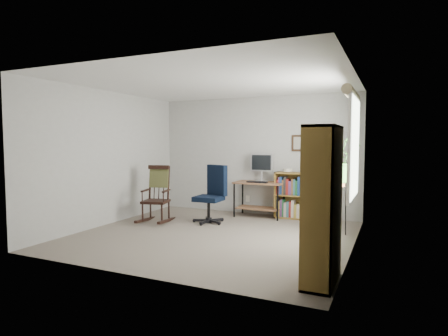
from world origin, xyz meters
The scene contains 18 objects.
floor centered at (0.00, 0.00, 0.00)m, with size 4.20×4.00×0.00m, color gray.
ceiling centered at (0.00, 0.00, 2.40)m, with size 4.20×4.00×0.00m, color silver.
wall_back centered at (0.00, 2.00, 1.20)m, with size 4.20×0.00×2.40m, color #AFAFAB.
wall_front centered at (0.00, -2.00, 1.20)m, with size 4.20×0.00×2.40m, color #AFAFAB.
wall_left centered at (-2.10, 0.00, 1.20)m, with size 0.00×4.00×2.40m, color #AFAFAB.
wall_right centered at (2.10, 0.00, 1.20)m, with size 0.00×4.00×2.40m, color #AFAFAB.
window centered at (2.06, 0.30, 1.40)m, with size 0.12×1.20×1.50m, color silver, non-canonical shape.
desk centered at (0.18, 1.70, 0.35)m, with size 0.96×0.53×0.69m, color brown, non-canonical shape.
monitor centered at (0.18, 1.84, 0.97)m, with size 0.46×0.16×0.56m, color #B9BABE, non-canonical shape.
keyboard centered at (0.18, 1.58, 0.71)m, with size 0.40×0.15×0.03m, color black.
office_chair centered at (-0.48, 0.78, 0.54)m, with size 0.59×0.59×1.08m, color black, non-canonical shape.
rocking_chair centered at (-1.40, 0.43, 0.53)m, with size 0.55×0.92×1.06m, color black, non-canonical shape.
low_bookshelf centered at (0.91, 1.82, 0.45)m, with size 0.85×0.28×0.90m, color olive, non-canonical shape.
tall_bookshelf centered at (1.92, -1.35, 0.83)m, with size 0.31×0.72×1.66m, color olive, non-canonical shape.
plant_stand centered at (1.80, 0.87, 0.45)m, with size 0.25×0.25×0.91m, color black, non-canonical shape.
spider_plant centered at (1.80, 0.87, 1.57)m, with size 1.69×1.88×1.46m, color #306B25.
potted_plant_small centered at (1.19, 1.83, 0.95)m, with size 0.13×0.24×0.11m, color #306B25.
framed_picture centered at (0.91, 1.97, 1.46)m, with size 0.32×0.04×0.32m, color black, non-canonical shape.
Camera 1 is at (2.58, -5.29, 1.49)m, focal length 30.00 mm.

